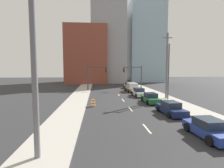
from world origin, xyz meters
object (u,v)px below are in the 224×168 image
traffic_barrel (93,103)px  sedan_green (151,98)px  sedan_silver (129,86)px  traffic_signal_right (136,74)px  sedan_navy (171,108)px  street_lamp (169,67)px  sedan_blue (209,129)px  utility_pole_right_mid (167,66)px  utility_pole_left_near (34,60)px  sedan_white (139,92)px  box_truck_brown (132,87)px  traffic_signal_left (94,74)px

traffic_barrel → sedan_green: size_ratio=0.21×
sedan_green → sedan_silver: sedan_silver is taller
traffic_signal_right → sedan_silver: 5.07m
traffic_barrel → sedan_navy: (8.72, -4.66, 0.18)m
street_lamp → sedan_blue: (-3.28, -15.33, -4.66)m
utility_pole_right_mid → street_lamp: size_ratio=1.18×
traffic_barrel → street_lamp: street_lamp is taller
street_lamp → sedan_blue: size_ratio=2.11×
utility_pole_left_near → traffic_barrel: bearing=78.3°
sedan_white → sedan_silver: sedan_silver is taller
sedan_navy → sedan_green: sedan_green is taller
traffic_signal_right → sedan_silver: traffic_signal_right is taller
traffic_signal_right → sedan_blue: traffic_signal_right is taller
traffic_signal_right → sedan_green: size_ratio=1.26×
traffic_signal_right → sedan_silver: bearing=103.6°
street_lamp → sedan_green: size_ratio=2.00×
traffic_signal_right → utility_pole_left_near: (-12.50, -30.91, 1.73)m
utility_pole_left_near → box_truck_brown: 31.00m
utility_pole_right_mid → street_lamp: (-0.11, -1.02, -0.29)m
sedan_green → box_truck_brown: (-0.16, 13.04, 0.24)m
sedan_green → utility_pole_right_mid: bearing=39.4°
street_lamp → traffic_signal_left: bearing=132.5°
sedan_blue → sedan_green: sedan_green is taller
sedan_blue → sedan_navy: sedan_navy is taller
traffic_signal_right → sedan_white: 9.85m
traffic_signal_right → street_lamp: 13.65m
box_truck_brown → sedan_white: bearing=-91.6°
traffic_barrel → sedan_green: (8.51, 2.02, 0.20)m
traffic_barrel → street_lamp: bearing=18.6°
street_lamp → sedan_green: (-3.51, -2.03, -4.64)m
sedan_navy → sedan_white: sedan_white is taller
utility_pole_left_near → box_truck_brown: (11.15, 28.55, -4.61)m
utility_pole_left_near → sedan_navy: (11.53, 8.84, -4.88)m
utility_pole_right_mid → traffic_barrel: 14.11m
sedan_blue → sedan_white: sedan_white is taller
traffic_signal_left → traffic_barrel: size_ratio=6.11×
utility_pole_right_mid → sedan_silver: size_ratio=2.32×
traffic_signal_left → traffic_barrel: 17.73m
traffic_barrel → street_lamp: 13.57m
traffic_signal_left → traffic_barrel: bearing=-89.2°
utility_pole_left_near → sedan_green: 19.81m
utility_pole_right_mid → street_lamp: utility_pole_right_mid is taller
traffic_signal_right → utility_pole_left_near: size_ratio=0.54×
utility_pole_left_near → sedan_blue: bearing=10.8°
sedan_white → box_truck_brown: box_truck_brown is taller
utility_pole_right_mid → sedan_green: size_ratio=2.37×
sedan_navy → sedan_green: (-0.21, 6.68, 0.02)m
utility_pole_right_mid → sedan_white: bearing=141.5°
utility_pole_right_mid → sedan_blue: bearing=-101.7°
box_truck_brown → traffic_barrel: bearing=-119.6°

